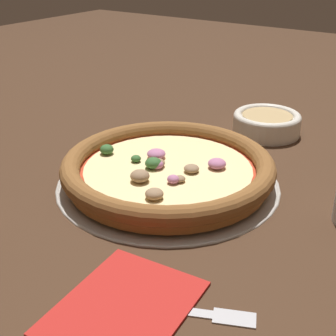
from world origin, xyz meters
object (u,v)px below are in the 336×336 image
Objects in this scene: pizza_tray at (168,182)px; fork at (181,310)px; napkin at (124,306)px; pizza at (168,168)px; bowl_near at (267,122)px.

fork is (-0.23, -0.18, -0.00)m from pizza_tray.
pizza is at bearing 25.23° from napkin.
pizza_tray reaches higher than fork.
pizza is 0.29m from fork.
pizza_tray is at bearing -14.52° from pizza.
pizza is 2.52× the size of bowl_near.
pizza is 1.97× the size of napkin.
fork is at bearing -165.57° from bowl_near.
pizza is 1.97× the size of fork.
fork is (-0.23, -0.18, -0.03)m from pizza.
napkin is at bearing -172.88° from fork.
pizza_tray is 1.05× the size of pizza.
pizza reaches higher than pizza_tray.
pizza reaches higher than fork.
pizza_tray is 0.29m from fork.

